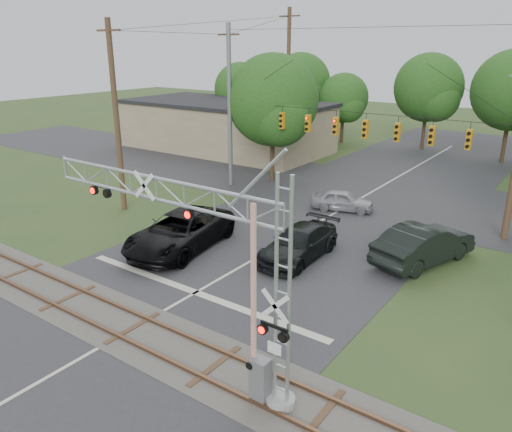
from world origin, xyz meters
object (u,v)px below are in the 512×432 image
Objects in this scene: commercial_building at (226,125)px; pickup_black at (180,232)px; traffic_signal_span at (364,122)px; car_dark at (299,243)px; crossing_gantry at (200,249)px; sedan_silver at (343,200)px.

pickup_black is at bearing -56.70° from commercial_building.
traffic_signal_span is at bearing -28.61° from commercial_building.
car_dark is at bearing 15.07° from pickup_black.
crossing_gantry is 0.51× the size of traffic_signal_span.
sedan_silver is at bearing 60.26° from pickup_black.
sedan_silver is (-1.60, 8.14, -0.12)m from car_dark.
sedan_silver is at bearing -31.10° from commercial_building.
crossing_gantry is at bearing -52.60° from commercial_building.
traffic_signal_span reaches higher than car_dark.
traffic_signal_span is at bearing 94.59° from car_dark.
crossing_gantry is 18.65m from traffic_signal_span.
crossing_gantry is 1.82× the size of car_dark.
car_dark is at bearing -44.01° from commercial_building.
crossing_gantry is at bearing -78.02° from car_dark.
sedan_silver is 0.19× the size of commercial_building.
commercial_building is (-22.10, 28.68, -1.94)m from crossing_gantry.
sedan_silver is at bearing 100.30° from car_dark.
pickup_black is 11.40m from sedan_silver.
crossing_gantry is at bearing -51.40° from pickup_black.
pickup_black is at bearing -156.57° from car_dark.
pickup_black is 1.27× the size of car_dark.
commercial_building is at bearing 127.62° from crossing_gantry.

